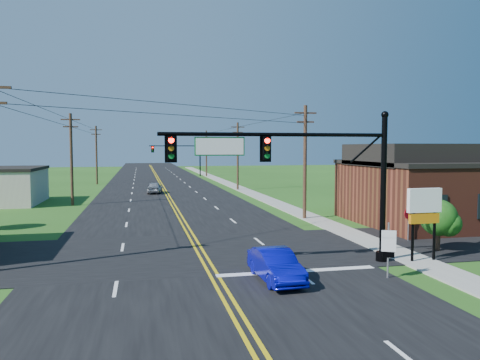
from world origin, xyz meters
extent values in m
plane|color=#214814|center=(0.00, 0.00, 0.00)|extent=(260.00, 260.00, 0.00)
cube|color=black|center=(0.00, 50.00, 0.02)|extent=(16.00, 220.00, 0.04)
cube|color=black|center=(0.00, 12.00, 0.02)|extent=(70.00, 10.00, 0.04)
cube|color=gray|center=(10.50, 40.00, 0.04)|extent=(2.00, 160.00, 0.08)
cylinder|color=black|center=(8.80, 8.00, 3.60)|extent=(0.28, 0.28, 7.20)
cylinder|color=black|center=(8.80, 8.00, 0.25)|extent=(0.60, 0.60, 0.50)
sphere|color=black|center=(8.80, 8.00, 7.30)|extent=(0.36, 0.36, 0.36)
cylinder|color=black|center=(3.30, 8.00, 6.30)|extent=(11.00, 0.18, 0.18)
cube|color=#055C1B|center=(0.60, 8.00, 5.75)|extent=(2.30, 0.06, 0.85)
cylinder|color=black|center=(8.80, 80.00, 3.60)|extent=(0.28, 0.28, 7.20)
cylinder|color=black|center=(8.80, 80.00, 0.25)|extent=(0.60, 0.60, 0.50)
sphere|color=black|center=(8.80, 80.00, 7.30)|extent=(0.36, 0.36, 0.36)
cylinder|color=black|center=(3.80, 80.00, 6.00)|extent=(10.00, 0.18, 0.18)
cube|color=#055C1B|center=(0.60, 80.00, 5.45)|extent=(2.30, 0.06, 0.85)
cube|color=maroon|center=(20.00, 18.00, 2.20)|extent=(14.00, 11.00, 4.40)
cube|color=black|center=(20.00, 18.00, 4.55)|extent=(14.20, 11.20, 0.30)
cylinder|color=#342017|center=(-9.50, 35.00, 4.50)|extent=(0.28, 0.28, 9.00)
cube|color=#342017|center=(-9.50, 35.00, 8.40)|extent=(1.80, 0.12, 0.12)
cube|color=#342017|center=(-9.50, 35.00, 7.70)|extent=(1.40, 0.12, 0.12)
cylinder|color=#342017|center=(-9.50, 62.00, 4.50)|extent=(0.28, 0.28, 9.00)
cube|color=#342017|center=(-9.50, 62.00, 8.40)|extent=(1.80, 0.12, 0.12)
cube|color=#342017|center=(-9.50, 62.00, 7.70)|extent=(1.40, 0.12, 0.12)
cylinder|color=#342017|center=(9.80, 22.00, 4.50)|extent=(0.28, 0.28, 9.00)
cube|color=#342017|center=(9.80, 22.00, 8.40)|extent=(1.80, 0.12, 0.12)
cube|color=#342017|center=(9.80, 22.00, 7.70)|extent=(1.40, 0.12, 0.12)
cylinder|color=#342017|center=(9.80, 48.00, 4.50)|extent=(0.28, 0.28, 9.00)
cube|color=#342017|center=(9.80, 48.00, 8.40)|extent=(1.80, 0.12, 0.12)
cube|color=#342017|center=(9.80, 48.00, 7.70)|extent=(1.40, 0.12, 0.12)
cylinder|color=#342017|center=(9.80, 78.00, 4.50)|extent=(0.28, 0.28, 9.00)
cube|color=#342017|center=(9.80, 78.00, 8.40)|extent=(1.80, 0.12, 0.12)
cube|color=#342017|center=(9.80, 78.00, 7.70)|extent=(1.40, 0.12, 0.12)
cylinder|color=#342017|center=(16.00, 26.00, 0.92)|extent=(0.24, 0.24, 1.85)
sphere|color=#174310|center=(16.00, 26.00, 2.60)|extent=(3.00, 3.00, 3.00)
cylinder|color=#342017|center=(13.00, 9.50, 0.66)|extent=(0.24, 0.24, 1.32)
sphere|color=#174310|center=(13.00, 9.50, 1.86)|extent=(2.00, 2.00, 2.00)
imported|color=#0709A8|center=(2.62, 5.79, 0.67)|extent=(1.61, 4.11, 1.33)
imported|color=#A09FA4|center=(-1.23, 45.51, 0.70)|extent=(2.18, 4.29, 1.40)
cylinder|color=slate|center=(7.50, 5.15, 1.23)|extent=(0.10, 0.10, 2.46)
cube|color=white|center=(7.50, 5.12, 1.96)|extent=(0.58, 0.27, 0.34)
cube|color=white|center=(7.50, 5.12, 1.51)|extent=(0.58, 0.27, 0.62)
cube|color=black|center=(7.50, 5.12, 1.06)|extent=(0.48, 0.23, 0.25)
cylinder|color=slate|center=(12.89, 12.25, 0.97)|extent=(0.08, 0.08, 1.94)
cylinder|color=#A10911|center=(12.89, 12.23, 1.71)|extent=(0.73, 0.20, 0.74)
cylinder|color=black|center=(10.17, 7.51, 1.79)|extent=(0.14, 0.14, 3.59)
cylinder|color=black|center=(11.37, 7.51, 1.79)|extent=(0.14, 0.14, 3.59)
cube|color=white|center=(10.77, 7.51, 3.09)|extent=(1.80, 0.30, 1.20)
cube|color=#CC720C|center=(10.77, 7.51, 2.19)|extent=(1.60, 0.27, 0.50)
camera|label=1|loc=(-2.96, -13.03, 5.70)|focal=35.00mm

